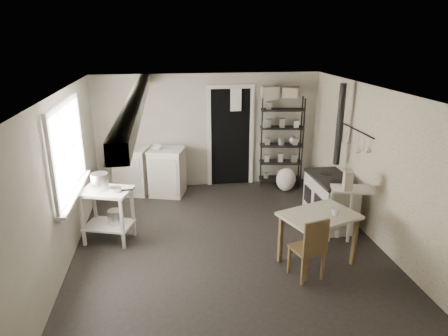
{
  "coord_description": "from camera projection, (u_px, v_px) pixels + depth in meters",
  "views": [
    {
      "loc": [
        -0.83,
        -5.36,
        3.05
      ],
      "look_at": [
        0.0,
        0.3,
        1.1
      ],
      "focal_mm": 32.0,
      "sensor_mm": 36.0,
      "label": 1
    }
  ],
  "objects": [
    {
      "name": "floor",
      "position": [
        227.0,
        242.0,
        6.12
      ],
      "size": [
        5.0,
        5.0,
        0.0
      ],
      "primitive_type": "plane",
      "color": "black",
      "rests_on": "ground"
    },
    {
      "name": "ceiling",
      "position": [
        227.0,
        91.0,
        5.37
      ],
      "size": [
        5.0,
        5.0,
        0.0
      ],
      "primitive_type": "plane",
      "rotation": [
        3.14,
        0.0,
        0.0
      ],
      "color": "white",
      "rests_on": "wall_back"
    },
    {
      "name": "wall_back",
      "position": [
        208.0,
        131.0,
        8.09
      ],
      "size": [
        4.5,
        0.02,
        2.3
      ],
      "primitive_type": "cube",
      "color": "#B2A998",
      "rests_on": "ground"
    },
    {
      "name": "wall_front",
      "position": [
        271.0,
        267.0,
        3.4
      ],
      "size": [
        4.5,
        0.02,
        2.3
      ],
      "primitive_type": "cube",
      "color": "#B2A998",
      "rests_on": "ground"
    },
    {
      "name": "wall_left",
      "position": [
        64.0,
        179.0,
        5.44
      ],
      "size": [
        0.02,
        5.0,
        2.3
      ],
      "primitive_type": "cube",
      "color": "#B2A998",
      "rests_on": "ground"
    },
    {
      "name": "wall_right",
      "position": [
        373.0,
        164.0,
        6.05
      ],
      "size": [
        0.02,
        5.0,
        2.3
      ],
      "primitive_type": "cube",
      "color": "#B2A998",
      "rests_on": "ground"
    },
    {
      "name": "window",
      "position": [
        66.0,
        150.0,
        5.52
      ],
      "size": [
        0.12,
        1.76,
        1.28
      ],
      "primitive_type": null,
      "color": "silver",
      "rests_on": "wall_left"
    },
    {
      "name": "doorway",
      "position": [
        230.0,
        138.0,
        8.17
      ],
      "size": [
        0.96,
        0.1,
        2.08
      ],
      "primitive_type": null,
      "color": "silver",
      "rests_on": "ground"
    },
    {
      "name": "ceiling_beam",
      "position": [
        137.0,
        100.0,
        5.24
      ],
      "size": [
        0.18,
        5.0,
        0.18
      ],
      "primitive_type": null,
      "color": "silver",
      "rests_on": "ceiling"
    },
    {
      "name": "wallpaper_panel",
      "position": [
        373.0,
        164.0,
        6.05
      ],
      "size": [
        0.01,
        5.0,
        2.3
      ],
      "primitive_type": null,
      "color": "beige",
      "rests_on": "wall_right"
    },
    {
      "name": "utensil_rail",
      "position": [
        355.0,
        130.0,
        6.48
      ],
      "size": [
        0.06,
        1.2,
        0.44
      ],
      "primitive_type": null,
      "color": "silver",
      "rests_on": "wall_right"
    },
    {
      "name": "prep_table",
      "position": [
        108.0,
        217.0,
        6.05
      ],
      "size": [
        0.85,
        0.71,
        0.83
      ],
      "primitive_type": null,
      "rotation": [
        0.0,
        0.0,
        -0.3
      ],
      "color": "silver",
      "rests_on": "ground"
    },
    {
      "name": "stockpot",
      "position": [
        100.0,
        182.0,
        5.91
      ],
      "size": [
        0.31,
        0.31,
        0.27
      ],
      "primitive_type": "cylinder",
      "rotation": [
        0.0,
        0.0,
        -0.25
      ],
      "color": "silver",
      "rests_on": "prep_table"
    },
    {
      "name": "saucepan",
      "position": [
        116.0,
        190.0,
        5.85
      ],
      "size": [
        0.21,
        0.21,
        0.09
      ],
      "primitive_type": "cylinder",
      "rotation": [
        0.0,
        0.0,
        -0.26
      ],
      "color": "silver",
      "rests_on": "prep_table"
    },
    {
      "name": "bucket",
      "position": [
        115.0,
        217.0,
        6.06
      ],
      "size": [
        0.27,
        0.27,
        0.23
      ],
      "primitive_type": "cylinder",
      "rotation": [
        0.0,
        0.0,
        -0.38
      ],
      "color": "silver",
      "rests_on": "prep_table"
    },
    {
      "name": "base_cabinets",
      "position": [
        150.0,
        171.0,
        7.85
      ],
      "size": [
        1.52,
        0.96,
        0.92
      ],
      "primitive_type": null,
      "rotation": [
        0.0,
        0.0,
        -0.27
      ],
      "color": "beige",
      "rests_on": "ground"
    },
    {
      "name": "mixing_bowl",
      "position": [
        156.0,
        147.0,
        7.67
      ],
      "size": [
        0.36,
        0.36,
        0.07
      ],
      "primitive_type": "imported",
      "rotation": [
        0.0,
        0.0,
        -0.29
      ],
      "color": "silver",
      "rests_on": "base_cabinets"
    },
    {
      "name": "counter_cup",
      "position": [
        130.0,
        149.0,
        7.53
      ],
      "size": [
        0.15,
        0.15,
        0.09
      ],
      "primitive_type": "imported",
      "rotation": [
        0.0,
        0.0,
        0.3
      ],
      "color": "silver",
      "rests_on": "base_cabinets"
    },
    {
      "name": "shelf_rack",
      "position": [
        281.0,
        140.0,
        8.17
      ],
      "size": [
        0.91,
        0.48,
        1.83
      ],
      "primitive_type": null,
      "rotation": [
        0.0,
        0.0,
        -0.17
      ],
      "color": "black",
      "rests_on": "ground"
    },
    {
      "name": "shelf_jar",
      "position": [
        265.0,
        121.0,
        7.99
      ],
      "size": [
        0.1,
        0.1,
        0.18
      ],
      "primitive_type": "imported",
      "rotation": [
        0.0,
        0.0,
        0.27
      ],
      "color": "silver",
      "rests_on": "shelf_rack"
    },
    {
      "name": "storage_box_a",
      "position": [
        270.0,
        88.0,
        7.8
      ],
      "size": [
        0.32,
        0.28,
        0.21
      ],
      "primitive_type": "cube",
      "rotation": [
        0.0,
        0.0,
        -0.04
      ],
      "color": "#BCB397",
      "rests_on": "shelf_rack"
    },
    {
      "name": "storage_box_b",
      "position": [
        291.0,
        89.0,
        7.84
      ],
      "size": [
        0.39,
        0.38,
        0.19
      ],
      "primitive_type": "cube",
      "rotation": [
        0.0,
        0.0,
        -0.41
      ],
      "color": "#BCB397",
      "rests_on": "shelf_rack"
    },
    {
      "name": "stove",
      "position": [
        330.0,
        199.0,
        6.6
      ],
      "size": [
        0.6,
        1.05,
        0.81
      ],
      "primitive_type": null,
      "rotation": [
        0.0,
        0.0,
        0.02
      ],
      "color": "beige",
      "rests_on": "ground"
    },
    {
      "name": "stovepipe",
      "position": [
        340.0,
        125.0,
        6.63
      ],
      "size": [
        0.11,
        0.11,
        1.31
      ],
      "primitive_type": null,
      "rotation": [
        0.0,
        0.0,
        0.09
      ],
      "color": "black",
      "rests_on": "stove"
    },
    {
      "name": "side_ledge",
      "position": [
        349.0,
        216.0,
        5.99
      ],
      "size": [
        0.63,
        0.43,
        0.89
      ],
      "primitive_type": null,
      "rotation": [
        0.0,
        0.0,
        -0.22
      ],
      "color": "silver",
      "rests_on": "ground"
    },
    {
      "name": "oats_box",
      "position": [
        348.0,
        181.0,
        5.75
      ],
      "size": [
        0.16,
        0.22,
        0.29
      ],
      "primitive_type": "cube",
      "rotation": [
        0.0,
        0.0,
        -0.26
      ],
      "color": "#BCB397",
      "rests_on": "side_ledge"
    },
    {
      "name": "work_table",
      "position": [
        317.0,
        238.0,
        5.45
      ],
      "size": [
        1.15,
        0.98,
        0.74
      ],
      "primitive_type": null,
      "rotation": [
        0.0,
        0.0,
        0.35
      ],
      "color": "beige",
      "rests_on": "ground"
    },
    {
      "name": "table_cup",
      "position": [
        335.0,
        210.0,
        5.29
      ],
      "size": [
        0.14,
        0.14,
        0.1
      ],
      "primitive_type": "imported",
      "rotation": [
        0.0,
        0.0,
        -0.27
      ],
      "color": "silver",
      "rests_on": "work_table"
    },
    {
      "name": "chair",
      "position": [
        307.0,
        243.0,
        5.11
      ],
      "size": [
        0.45,
        0.46,
        0.88
      ],
      "primitive_type": null,
      "rotation": [
        0.0,
        0.0,
        0.27
      ],
      "color": "brown",
      "rests_on": "ground"
    },
    {
      "name": "flour_sack",
      "position": [
        286.0,
        179.0,
        8.03
      ],
      "size": [
        0.43,
        0.37,
        0.48
      ],
      "primitive_type": "ellipsoid",
      "rotation": [
        0.0,
        0.0,
        0.08
      ],
      "color": "white",
      "rests_on": "ground"
    },
    {
      "name": "floor_crock",
      "position": [
        336.0,
        232.0,
        6.26
      ],
      "size": [
        0.13,
        0.13,
        0.13
      ],
      "primitive_type": "cylinder",
      "rotation": [
        0.0,
        0.0,
        -0.2
      ],
      "color": "silver",
      "rests_on": "ground"
    }
  ]
}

